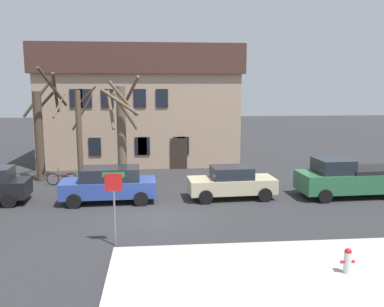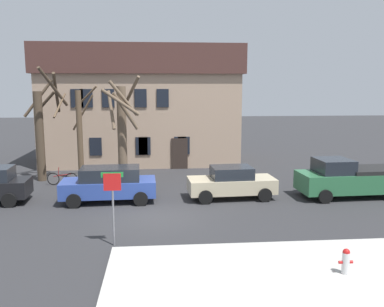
% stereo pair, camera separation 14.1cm
% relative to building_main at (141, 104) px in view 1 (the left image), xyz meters
% --- Properties ---
extents(ground_plane, '(120.00, 120.00, 0.00)m').
position_rel_building_main_xyz_m(ground_plane, '(1.04, -13.80, -4.28)').
color(ground_plane, '#2D2D30').
extents(sidewalk_slab, '(9.97, 8.40, 0.12)m').
position_rel_building_main_xyz_m(sidewalk_slab, '(4.51, -21.54, -4.22)').
color(sidewalk_slab, '#B7B5AD').
rests_on(sidewalk_slab, ground_plane).
extents(building_main, '(14.27, 7.08, 8.39)m').
position_rel_building_main_xyz_m(building_main, '(0.00, 0.00, 0.00)').
color(building_main, tan).
rests_on(building_main, ground_plane).
extents(tree_bare_near, '(2.72, 2.89, 6.65)m').
position_rel_building_main_xyz_m(tree_bare_near, '(-5.65, -6.14, -1.14)').
color(tree_bare_near, '#4C3D2D').
rests_on(tree_bare_near, ground_plane).
extents(tree_bare_mid, '(2.29, 2.23, 5.62)m').
position_rel_building_main_xyz_m(tree_bare_mid, '(-3.40, -6.64, -1.36)').
color(tree_bare_mid, brown).
rests_on(tree_bare_mid, ground_plane).
extents(tree_bare_far, '(2.16, 2.27, 6.19)m').
position_rel_building_main_xyz_m(tree_bare_far, '(-0.89, -6.92, -1.10)').
color(tree_bare_far, brown).
rests_on(tree_bare_far, ground_plane).
extents(car_blue_wagon, '(4.58, 2.17, 1.71)m').
position_rel_building_main_xyz_m(car_blue_wagon, '(-1.24, -11.18, -3.39)').
color(car_blue_wagon, '#2D4799').
rests_on(car_blue_wagon, ground_plane).
extents(car_beige_sedan, '(4.40, 2.14, 1.62)m').
position_rel_building_main_xyz_m(car_beige_sedan, '(4.80, -11.08, -3.47)').
color(car_beige_sedan, '#C6B793').
rests_on(car_beige_sedan, ground_plane).
extents(pickup_truck_green, '(5.28, 2.42, 1.97)m').
position_rel_building_main_xyz_m(pickup_truck_green, '(10.80, -11.30, -3.32)').
color(pickup_truck_green, '#2D6B42').
rests_on(pickup_truck_green, ground_plane).
extents(fire_hydrant, '(0.42, 0.22, 0.76)m').
position_rel_building_main_xyz_m(fire_hydrant, '(6.57, -19.97, -3.76)').
color(fire_hydrant, silver).
rests_on(fire_hydrant, sidewalk_slab).
extents(street_sign_pole, '(0.76, 0.07, 2.64)m').
position_rel_building_main_xyz_m(street_sign_pole, '(-0.45, -16.90, -2.42)').
color(street_sign_pole, slate).
rests_on(street_sign_pole, ground_plane).
extents(bicycle_leaning, '(1.75, 0.19, 1.03)m').
position_rel_building_main_xyz_m(bicycle_leaning, '(-4.30, -7.47, -3.91)').
color(bicycle_leaning, black).
rests_on(bicycle_leaning, ground_plane).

